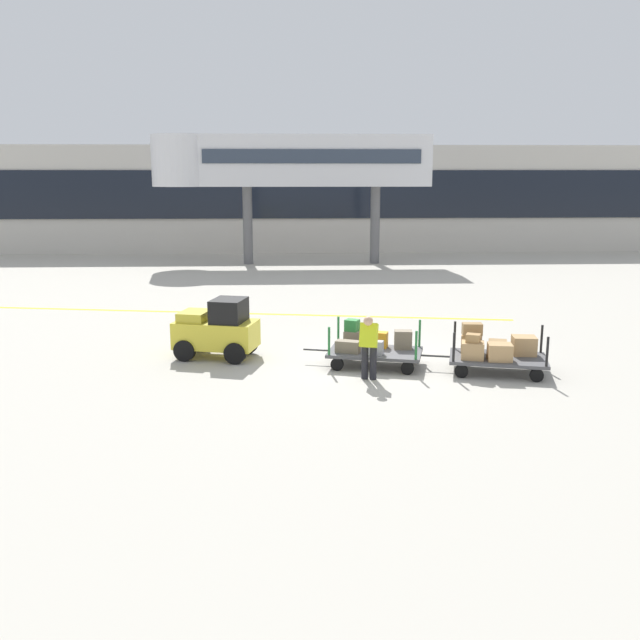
% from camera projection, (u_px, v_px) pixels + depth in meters
% --- Properties ---
extents(ground_plane, '(120.00, 120.00, 0.00)m').
position_uv_depth(ground_plane, '(373.00, 364.00, 17.80)').
color(ground_plane, '#B2ADA0').
extents(apron_lead_line, '(18.30, 3.24, 0.01)m').
position_uv_depth(apron_lead_line, '(239.00, 313.00, 24.18)').
color(apron_lead_line, yellow).
rests_on(apron_lead_line, ground_plane).
extents(terminal_building, '(45.81, 2.51, 6.33)m').
position_uv_depth(terminal_building, '(323.00, 199.00, 42.52)').
color(terminal_building, '#BCB7AD').
rests_on(terminal_building, ground_plane).
extents(jet_bridge, '(14.33, 3.00, 6.65)m').
position_uv_depth(jet_bridge, '(280.00, 162.00, 36.13)').
color(jet_bridge, silver).
rests_on(jet_bridge, ground_plane).
extents(baggage_tug, '(2.31, 1.66, 1.58)m').
position_uv_depth(baggage_tug, '(217.00, 330.00, 18.31)').
color(baggage_tug, gold).
rests_on(baggage_tug, ground_plane).
extents(baggage_cart_lead, '(3.09, 1.92, 1.10)m').
position_uv_depth(baggage_cart_lead, '(372.00, 346.00, 17.63)').
color(baggage_cart_lead, '#4C4C4F').
rests_on(baggage_cart_lead, ground_plane).
extents(baggage_cart_middle, '(3.09, 1.92, 1.14)m').
position_uv_depth(baggage_cart_middle, '(495.00, 351.00, 17.00)').
color(baggage_cart_middle, '#4C4C4F').
rests_on(baggage_cart_middle, ground_plane).
extents(baggage_handler, '(0.50, 0.51, 1.56)m').
position_uv_depth(baggage_handler, '(369.00, 344.00, 16.29)').
color(baggage_handler, black).
rests_on(baggage_handler, ground_plane).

